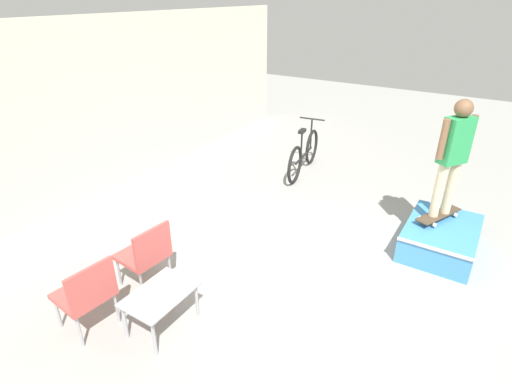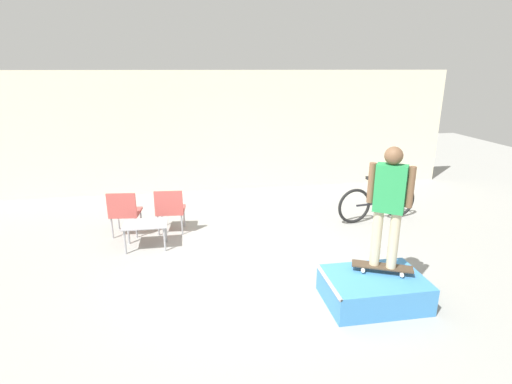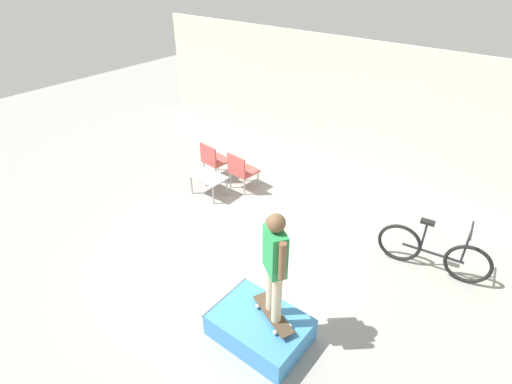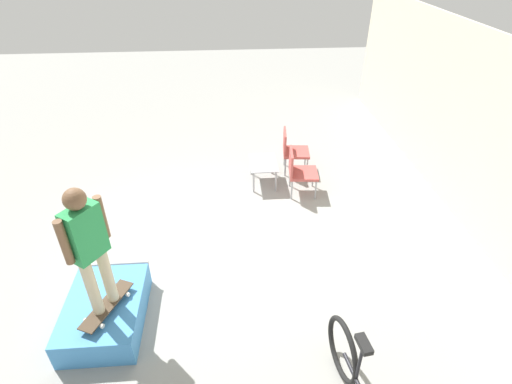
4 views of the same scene
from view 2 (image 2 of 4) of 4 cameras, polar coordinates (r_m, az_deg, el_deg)
ground_plane at (r=6.40m, az=-1.47°, el=-11.15°), size 24.00×24.00×0.00m
house_wall_back at (r=10.14m, az=-5.15°, el=8.47°), size 12.00×0.06×3.00m
skate_ramp_box at (r=5.77m, az=16.42°, el=-13.18°), size 1.33×0.92×0.41m
skateboard_on_ramp at (r=5.79m, az=17.57°, el=-10.12°), size 0.82×0.51×0.07m
person_skater at (r=5.42m, az=18.50°, el=-0.92°), size 0.49×0.38×1.64m
coffee_table at (r=7.27m, az=-15.54°, el=-4.80°), size 0.76×0.53×0.46m
patio_chair_left at (r=7.87m, az=-18.29°, el=-2.51°), size 0.57×0.57×0.88m
patio_chair_right at (r=7.78m, az=-12.17°, el=-2.23°), size 0.56×0.56×0.88m
bicycle at (r=8.63m, az=16.97°, el=-1.42°), size 1.81×0.52×1.02m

